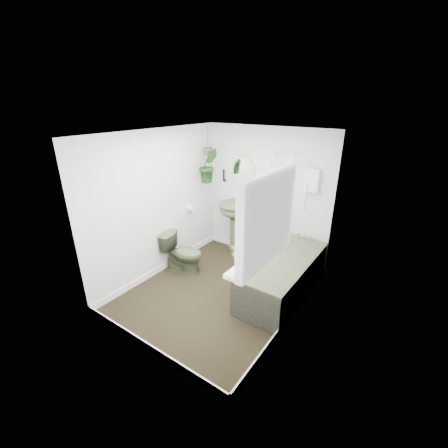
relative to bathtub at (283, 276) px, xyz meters
The scene contains 22 objects.
floor 0.99m from the bathtub, 147.99° to the right, with size 2.30×2.80×0.02m, color black.
ceiling 2.23m from the bathtub, 147.99° to the right, with size 2.30×2.80×0.02m, color white.
wall_back 1.49m from the bathtub, 131.32° to the left, with size 2.30×0.02×2.30m, color white.
wall_front 2.24m from the bathtub, 112.73° to the right, with size 2.30×0.02×2.30m, color white.
wall_left 2.20m from the bathtub, 165.69° to the right, with size 0.02×2.80×2.30m, color white.
wall_right 1.06m from the bathtub, 54.25° to the right, with size 0.02×2.80×2.30m, color white.
skirting 0.97m from the bathtub, 147.99° to the right, with size 2.30×2.80×0.10m, color white.
bathtub is the anchor object (origin of this frame).
bath_screen 1.15m from the bathtub, 123.96° to the left, with size 0.04×0.72×1.40m, color silver, non-canonical shape.
shower_box 1.51m from the bathtub, 90.00° to the left, with size 0.20×0.10×0.35m, color white.
oval_mirror 1.95m from the bathtub, 145.16° to the left, with size 0.46×0.03×0.62m, color #BCB293.
wall_sconce 2.17m from the bathtub, 152.47° to the left, with size 0.04×0.04×0.22m, color black.
toilet_roll_holder 2.01m from the bathtub, behind, with size 0.11×0.11×0.11m, color white.
window_recess 1.84m from the bathtub, 76.41° to the right, with size 0.08×1.00×0.90m, color white.
window_sill 1.54m from the bathtub, 79.61° to the right, with size 0.18×1.00×0.04m, color white.
window_blinds 1.83m from the bathtub, 78.46° to the right, with size 0.01×0.86×0.76m, color white.
toilet 1.66m from the bathtub, 167.55° to the right, with size 0.38×0.66×0.68m, color #474F34.
pedestal_sink 1.42m from the bathtub, 152.62° to the left, with size 0.58×0.50×1.00m, color #474F34, non-canonical shape.
sill_plant 1.83m from the bathtub, 83.36° to the right, with size 0.22×0.19×0.25m, color black.
hanging_plant 2.20m from the bathtub, 165.02° to the left, with size 0.32×0.26×0.59m, color black.
soap_bottle 0.92m from the bathtub, 110.16° to the right, with size 0.08×0.08×0.18m, color #2E2624.
hanging_pot 2.36m from the bathtub, 165.02° to the left, with size 0.16×0.16×0.12m, color #45322B.
Camera 1 is at (2.23, -3.05, 2.68)m, focal length 24.00 mm.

